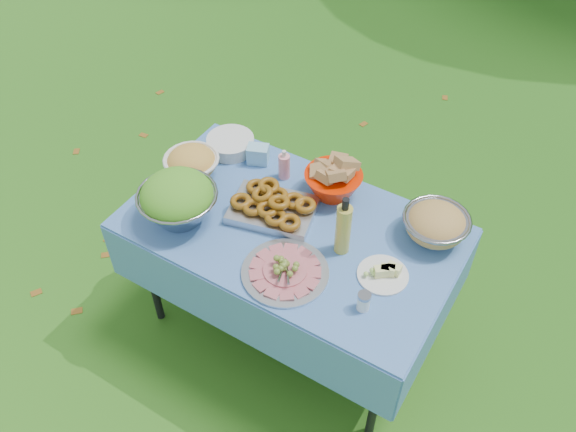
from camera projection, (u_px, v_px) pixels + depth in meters
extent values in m
plane|color=#0D3E0B|center=(290.00, 324.00, 3.24)|extent=(80.00, 80.00, 0.00)
cube|color=#84D0FF|center=(291.00, 280.00, 2.97)|extent=(1.46, 0.86, 0.76)
cylinder|color=silver|center=(230.00, 144.00, 3.04)|extent=(0.31, 0.31, 0.07)
cube|color=#8BC9E7|center=(258.00, 154.00, 2.97)|extent=(0.12, 0.11, 0.09)
cylinder|color=pink|center=(284.00, 164.00, 2.87)|extent=(0.06, 0.06, 0.16)
cube|color=#B7B7BC|center=(273.00, 207.00, 2.72)|extent=(0.42, 0.34, 0.09)
cylinder|color=silver|center=(285.00, 267.00, 2.48)|extent=(0.40, 0.40, 0.08)
cylinder|color=gold|center=(344.00, 225.00, 2.50)|extent=(0.08, 0.08, 0.30)
cylinder|color=silver|center=(383.00, 271.00, 2.48)|extent=(0.25, 0.25, 0.06)
cylinder|color=white|center=(364.00, 301.00, 2.36)|extent=(0.06, 0.06, 0.09)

